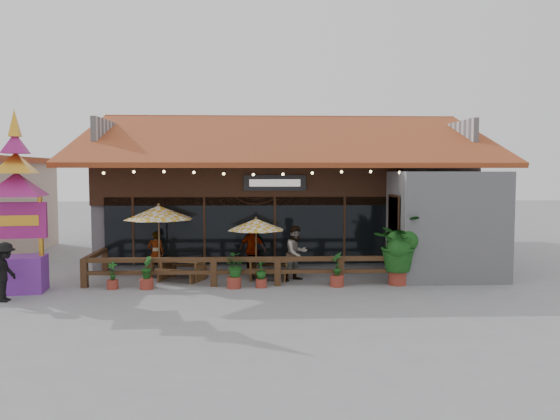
{
  "coord_description": "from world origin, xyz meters",
  "views": [
    {
      "loc": [
        -1.19,
        -17.48,
        3.59
      ],
      "look_at": [
        -0.33,
        1.5,
        2.26
      ],
      "focal_mm": 35.0,
      "sensor_mm": 36.0,
      "label": 1
    }
  ],
  "objects_px": {
    "thai_sign_tower": "(17,189)",
    "pedestrian": "(5,272)",
    "umbrella_left": "(159,213)",
    "picnic_table_right": "(269,266)",
    "picnic_table_left": "(183,266)",
    "tropical_plant": "(398,245)",
    "umbrella_right": "(256,225)"
  },
  "relations": [
    {
      "from": "umbrella_left",
      "to": "umbrella_right",
      "type": "bearing_deg",
      "value": -5.73
    },
    {
      "from": "umbrella_left",
      "to": "pedestrian",
      "type": "height_order",
      "value": "umbrella_left"
    },
    {
      "from": "umbrella_right",
      "to": "thai_sign_tower",
      "type": "bearing_deg",
      "value": -166.16
    },
    {
      "from": "picnic_table_left",
      "to": "thai_sign_tower",
      "type": "relative_size",
      "value": 0.31
    },
    {
      "from": "picnic_table_left",
      "to": "pedestrian",
      "type": "distance_m",
      "value": 5.32
    },
    {
      "from": "umbrella_right",
      "to": "picnic_table_left",
      "type": "relative_size",
      "value": 1.37
    },
    {
      "from": "picnic_table_right",
      "to": "pedestrian",
      "type": "bearing_deg",
      "value": -158.84
    },
    {
      "from": "umbrella_left",
      "to": "picnic_table_right",
      "type": "height_order",
      "value": "umbrella_left"
    },
    {
      "from": "umbrella_right",
      "to": "thai_sign_tower",
      "type": "xyz_separation_m",
      "value": [
        -7.06,
        -1.74,
        1.26
      ]
    },
    {
      "from": "picnic_table_left",
      "to": "picnic_table_right",
      "type": "xyz_separation_m",
      "value": [
        2.89,
        0.07,
        -0.02
      ]
    },
    {
      "from": "umbrella_left",
      "to": "tropical_plant",
      "type": "bearing_deg",
      "value": -11.01
    },
    {
      "from": "thai_sign_tower",
      "to": "tropical_plant",
      "type": "xyz_separation_m",
      "value": [
        11.58,
        0.55,
        -1.8
      ]
    },
    {
      "from": "umbrella_left",
      "to": "picnic_table_left",
      "type": "distance_m",
      "value": 1.99
    },
    {
      "from": "umbrella_left",
      "to": "picnic_table_right",
      "type": "bearing_deg",
      "value": -5.96
    },
    {
      "from": "picnic_table_left",
      "to": "tropical_plant",
      "type": "relative_size",
      "value": 0.8
    },
    {
      "from": "umbrella_left",
      "to": "umbrella_right",
      "type": "distance_m",
      "value": 3.32
    },
    {
      "from": "umbrella_left",
      "to": "thai_sign_tower",
      "type": "bearing_deg",
      "value": -151.31
    },
    {
      "from": "umbrella_left",
      "to": "tropical_plant",
      "type": "height_order",
      "value": "umbrella_left"
    },
    {
      "from": "umbrella_right",
      "to": "picnic_table_right",
      "type": "xyz_separation_m",
      "value": [
        0.44,
        -0.06,
        -1.38
      ]
    },
    {
      "from": "umbrella_right",
      "to": "picnic_table_right",
      "type": "relative_size",
      "value": 1.62
    },
    {
      "from": "thai_sign_tower",
      "to": "pedestrian",
      "type": "bearing_deg",
      "value": -84.96
    },
    {
      "from": "umbrella_left",
      "to": "picnic_table_right",
      "type": "relative_size",
      "value": 2.08
    },
    {
      "from": "tropical_plant",
      "to": "thai_sign_tower",
      "type": "bearing_deg",
      "value": -177.27
    },
    {
      "from": "thai_sign_tower",
      "to": "tropical_plant",
      "type": "height_order",
      "value": "thai_sign_tower"
    },
    {
      "from": "picnic_table_left",
      "to": "pedestrian",
      "type": "bearing_deg",
      "value": -148.23
    },
    {
      "from": "thai_sign_tower",
      "to": "pedestrian",
      "type": "relative_size",
      "value": 3.54
    },
    {
      "from": "picnic_table_right",
      "to": "umbrella_right",
      "type": "bearing_deg",
      "value": 172.38
    },
    {
      "from": "picnic_table_left",
      "to": "tropical_plant",
      "type": "bearing_deg",
      "value": -8.66
    },
    {
      "from": "umbrella_right",
      "to": "thai_sign_tower",
      "type": "height_order",
      "value": "thai_sign_tower"
    },
    {
      "from": "umbrella_left",
      "to": "tropical_plant",
      "type": "distance_m",
      "value": 8.0
    },
    {
      "from": "pedestrian",
      "to": "thai_sign_tower",
      "type": "bearing_deg",
      "value": 4.5
    },
    {
      "from": "umbrella_right",
      "to": "thai_sign_tower",
      "type": "relative_size",
      "value": 0.42
    }
  ]
}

